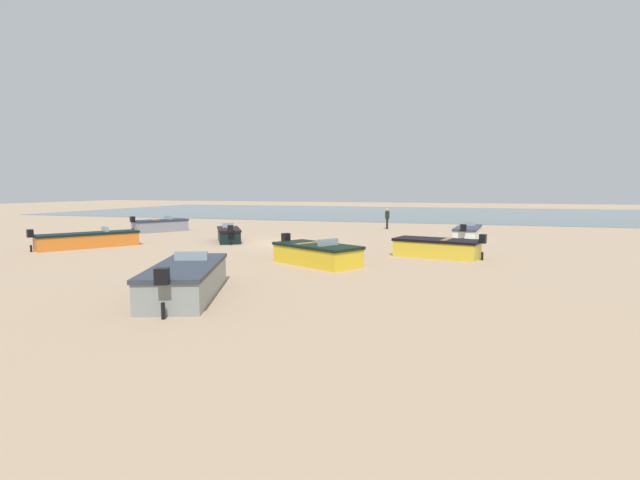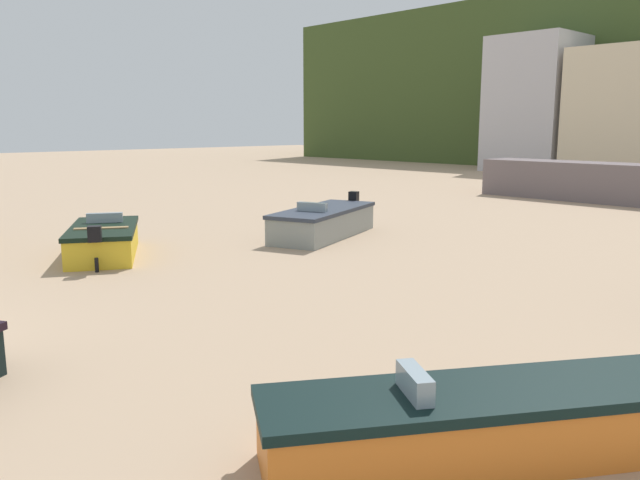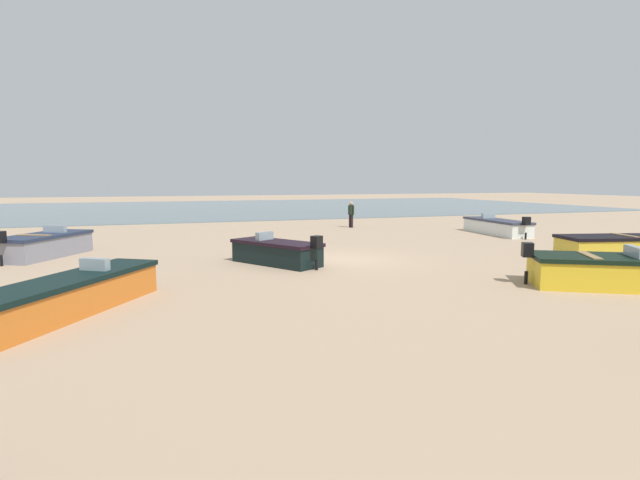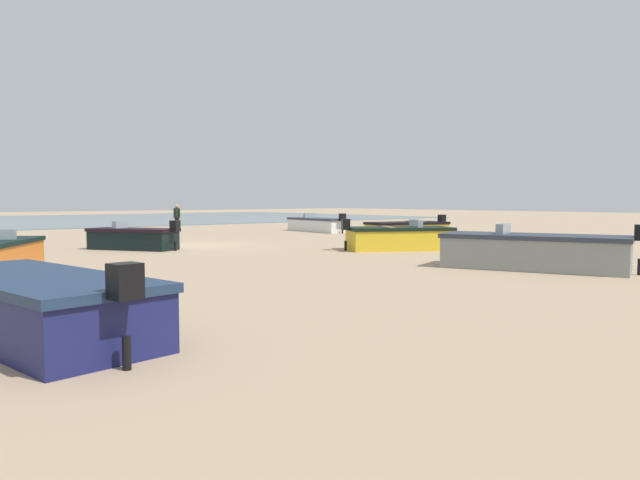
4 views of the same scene
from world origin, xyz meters
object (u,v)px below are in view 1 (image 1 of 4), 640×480
object	(u,v)px
boat_white_7	(468,233)
boat_grey_0	(186,280)
boat_yellow_3	(317,254)
boat_grey_6	(160,225)
boat_orange_4	(88,240)
beach_walker_foreground	(387,217)
boat_yellow_2	(437,248)
boat_black_5	(229,235)

from	to	relation	value
boat_white_7	boat_grey_0	bearing A→B (deg)	-107.35
boat_yellow_3	boat_white_7	size ratio (longest dim) A/B	0.83
boat_yellow_3	boat_grey_6	xyz separation A→B (m)	(15.65, -11.03, 0.01)
boat_grey_0	boat_grey_6	world-z (taller)	boat_grey_0
boat_orange_4	beach_walker_foreground	world-z (taller)	beach_walker_foreground
boat_yellow_2	boat_orange_4	xyz separation A→B (m)	(18.20, 2.02, -0.01)
beach_walker_foreground	boat_yellow_2	bearing A→B (deg)	-0.07
boat_yellow_3	boat_yellow_2	bearing A→B (deg)	158.49
boat_grey_0	boat_orange_4	size ratio (longest dim) A/B	1.03
boat_yellow_2	boat_black_5	distance (m)	12.65
boat_black_5	beach_walker_foreground	world-z (taller)	beach_walker_foreground
boat_white_7	boat_grey_6	bearing A→B (deg)	-171.52
boat_yellow_3	boat_white_7	world-z (taller)	boat_yellow_3
boat_yellow_3	boat_grey_0	bearing A→B (deg)	13.61
boat_grey_0	boat_black_5	bearing A→B (deg)	92.61
boat_black_5	beach_walker_foreground	size ratio (longest dim) A/B	2.21
boat_black_5	boat_grey_6	size ratio (longest dim) A/B	0.87
boat_yellow_3	boat_orange_4	xyz separation A→B (m)	(13.50, -1.75, -0.02)
boat_yellow_3	boat_grey_6	size ratio (longest dim) A/B	1.03
boat_yellow_3	boat_orange_4	size ratio (longest dim) A/B	0.85
boat_grey_0	boat_grey_6	bearing A→B (deg)	107.13
boat_grey_0	boat_white_7	xyz separation A→B (m)	(-8.01, -18.81, -0.07)
boat_yellow_3	beach_walker_foreground	world-z (taller)	beach_walker_foreground
boat_grey_6	beach_walker_foreground	world-z (taller)	beach_walker_foreground
boat_white_7	beach_walker_foreground	world-z (taller)	beach_walker_foreground
boat_grey_0	boat_orange_4	world-z (taller)	boat_grey_0
boat_yellow_3	boat_black_5	world-z (taller)	boat_yellow_3
boat_yellow_3	boat_orange_4	bearing A→B (deg)	-67.60
boat_white_7	beach_walker_foreground	distance (m)	8.60
boat_grey_6	beach_walker_foreground	xyz separation A→B (m)	(-15.67, -7.15, 0.50)
boat_grey_0	boat_yellow_2	bearing A→B (deg)	37.13
boat_white_7	boat_black_5	bearing A→B (deg)	-152.39
boat_yellow_2	boat_grey_6	xyz separation A→B (m)	(20.35, -7.27, 0.03)
beach_walker_foreground	boat_black_5	bearing A→B (deg)	-51.44
boat_yellow_2	boat_white_7	size ratio (longest dim) A/B	0.83
boat_yellow_2	boat_black_5	world-z (taller)	boat_yellow_2
boat_yellow_2	boat_black_5	xyz separation A→B (m)	(12.33, -2.81, -0.01)
boat_grey_0	boat_yellow_3	world-z (taller)	boat_grey_0
boat_orange_4	boat_black_5	distance (m)	7.60
boat_orange_4	boat_black_5	xyz separation A→B (m)	(-5.87, -4.83, 0.00)
boat_grey_0	beach_walker_foreground	xyz separation A→B (m)	(-1.97, -24.92, 0.47)
boat_black_5	boat_white_7	bearing A→B (deg)	-9.39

